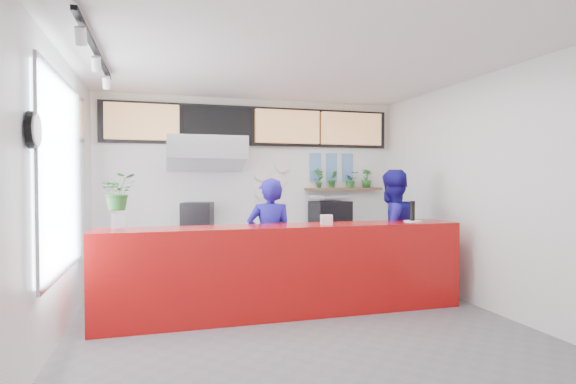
{
  "coord_description": "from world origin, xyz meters",
  "views": [
    {
      "loc": [
        -1.49,
        -4.88,
        1.65
      ],
      "look_at": [
        0.1,
        0.7,
        1.5
      ],
      "focal_mm": 28.0,
      "sensor_mm": 36.0,
      "label": 1
    }
  ],
  "objects_px": {
    "espresso_machine": "(330,213)",
    "staff_right": "(391,233)",
    "panini_oven": "(197,215)",
    "pepper_mill": "(412,211)",
    "staff_center": "(270,241)",
    "service_counter": "(287,270)"
  },
  "relations": [
    {
      "from": "espresso_machine",
      "to": "staff_right",
      "type": "bearing_deg",
      "value": -81.06
    },
    {
      "from": "panini_oven",
      "to": "pepper_mill",
      "type": "height_order",
      "value": "pepper_mill"
    },
    {
      "from": "panini_oven",
      "to": "pepper_mill",
      "type": "xyz_separation_m",
      "value": [
        2.66,
        -1.83,
        0.14
      ]
    },
    {
      "from": "staff_right",
      "to": "staff_center",
      "type": "bearing_deg",
      "value": -12.83
    },
    {
      "from": "staff_center",
      "to": "staff_right",
      "type": "xyz_separation_m",
      "value": [
        1.78,
        -0.03,
        0.06
      ]
    },
    {
      "from": "panini_oven",
      "to": "espresso_machine",
      "type": "xyz_separation_m",
      "value": [
        2.21,
        0.0,
        -0.01
      ]
    },
    {
      "from": "espresso_machine",
      "to": "pepper_mill",
      "type": "xyz_separation_m",
      "value": [
        0.45,
        -1.83,
        0.15
      ]
    },
    {
      "from": "service_counter",
      "to": "staff_center",
      "type": "distance_m",
      "value": 0.59
    },
    {
      "from": "service_counter",
      "to": "staff_right",
      "type": "xyz_separation_m",
      "value": [
        1.69,
        0.48,
        0.35
      ]
    },
    {
      "from": "service_counter",
      "to": "staff_right",
      "type": "height_order",
      "value": "staff_right"
    },
    {
      "from": "panini_oven",
      "to": "staff_center",
      "type": "relative_size",
      "value": 0.27
    },
    {
      "from": "espresso_machine",
      "to": "pepper_mill",
      "type": "height_order",
      "value": "pepper_mill"
    },
    {
      "from": "espresso_machine",
      "to": "pepper_mill",
      "type": "bearing_deg",
      "value": -84.99
    },
    {
      "from": "service_counter",
      "to": "espresso_machine",
      "type": "distance_m",
      "value": 2.27
    },
    {
      "from": "service_counter",
      "to": "staff_right",
      "type": "relative_size",
      "value": 2.49
    },
    {
      "from": "panini_oven",
      "to": "espresso_machine",
      "type": "bearing_deg",
      "value": 14.68
    },
    {
      "from": "espresso_machine",
      "to": "pepper_mill",
      "type": "distance_m",
      "value": 1.89
    },
    {
      "from": "staff_center",
      "to": "espresso_machine",
      "type": "bearing_deg",
      "value": -127.52
    },
    {
      "from": "staff_center",
      "to": "service_counter",
      "type": "bearing_deg",
      "value": 109.08
    },
    {
      "from": "staff_center",
      "to": "pepper_mill",
      "type": "bearing_deg",
      "value": 172.49
    },
    {
      "from": "panini_oven",
      "to": "service_counter",
      "type": "bearing_deg",
      "value": -47.75
    },
    {
      "from": "service_counter",
      "to": "staff_right",
      "type": "bearing_deg",
      "value": 15.78
    }
  ]
}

